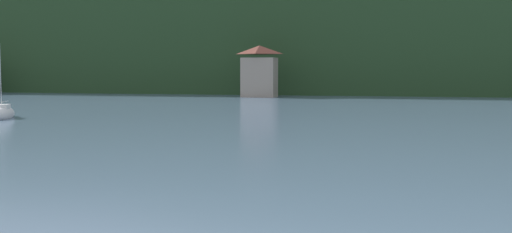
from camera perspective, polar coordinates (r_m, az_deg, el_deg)
The scene contains 3 objects.
wooded_hillside at distance 119.91m, azimuth 13.91°, elevation 6.60°, with size 352.00×44.74×53.59m.
shore_building_westcentral at distance 90.09m, azimuth 0.31°, elevation 4.03°, with size 4.95×3.63×7.31m.
sailboat_far_0 at distance 54.96m, azimuth -21.96°, elevation 0.20°, with size 3.12×5.24×6.41m.
Camera 1 is at (4.80, 25.86, 3.97)m, focal length 44.34 mm.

